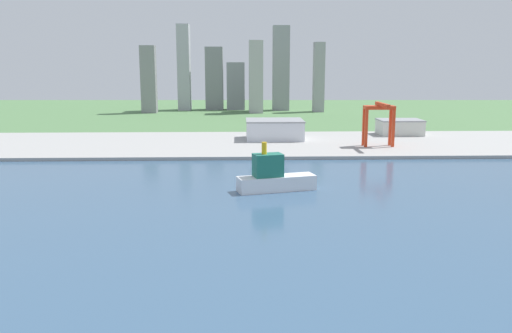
% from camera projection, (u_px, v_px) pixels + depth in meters
% --- Properties ---
extents(ground_plane, '(2400.00, 2400.00, 0.00)m').
position_uv_depth(ground_plane, '(284.00, 204.00, 256.32)').
color(ground_plane, '#4E7748').
extents(water_bay, '(840.00, 360.00, 0.15)m').
position_uv_depth(water_bay, '(297.00, 246.00, 197.43)').
color(water_bay, '#385675').
rests_on(water_bay, ground).
extents(industrial_pier, '(840.00, 140.00, 2.50)m').
position_uv_depth(industrial_pier, '(265.00, 144.00, 442.55)').
color(industrial_pier, '#9E9D9A').
rests_on(industrial_pier, ground).
extents(ferry_boat, '(43.16, 21.65, 26.42)m').
position_uv_depth(ferry_boat, '(274.00, 177.00, 282.06)').
color(ferry_boat, white).
rests_on(ferry_boat, water_bay).
extents(port_crane_red, '(23.75, 35.28, 34.70)m').
position_uv_depth(port_crane_red, '(379.00, 115.00, 415.66)').
color(port_crane_red, red).
rests_on(port_crane_red, industrial_pier).
extents(warehouse_main, '(49.12, 38.92, 16.91)m').
position_uv_depth(warehouse_main, '(275.00, 129.00, 459.96)').
color(warehouse_main, silver).
rests_on(warehouse_main, industrial_pier).
extents(warehouse_annex, '(39.32, 28.77, 14.12)m').
position_uv_depth(warehouse_annex, '(400.00, 127.00, 488.99)').
color(warehouse_annex, silver).
rests_on(warehouse_annex, industrial_pier).
extents(distant_skyline, '(253.69, 78.47, 122.61)m').
position_uv_depth(distant_skyline, '(232.00, 75.00, 762.41)').
color(distant_skyline, gray).
rests_on(distant_skyline, ground).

